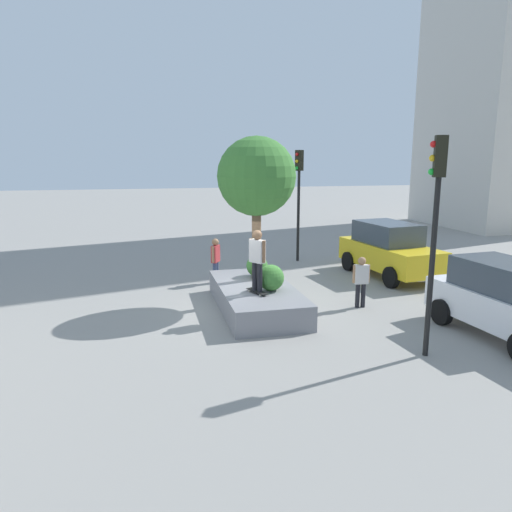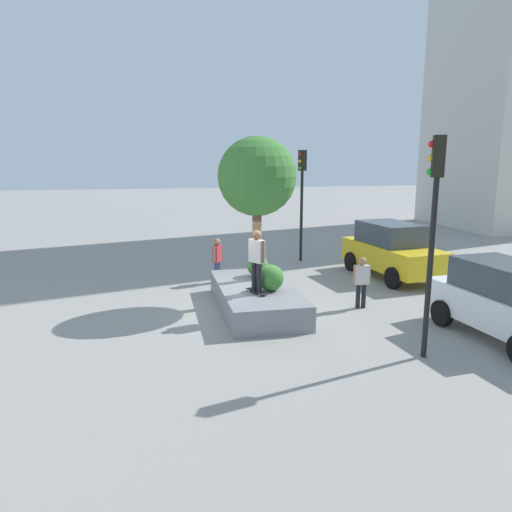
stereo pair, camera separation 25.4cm
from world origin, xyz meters
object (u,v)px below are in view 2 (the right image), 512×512
object	(u,v)px
plaza_tree	(257,177)
skateboard	(257,291)
pedestrian_crossing	(217,257)
skateboarder	(257,256)
taxi_cab	(392,250)
passerby_with_bag	(362,279)
traffic_light_corner	(434,211)
police_car	(507,301)
traffic_light_median	(302,187)
planter_ledge	(256,297)

from	to	relation	value
plaza_tree	skateboard	xyz separation A→B (m)	(1.52, -0.34, -3.06)
skateboard	pedestrian_crossing	world-z (taller)	pedestrian_crossing
skateboarder	taxi_cab	size ratio (longest dim) A/B	0.38
skateboarder	passerby_with_bag	distance (m)	3.31
traffic_light_corner	police_car	bearing A→B (deg)	102.17
skateboard	pedestrian_crossing	bearing A→B (deg)	-172.09
plaza_tree	traffic_light_median	world-z (taller)	plaza_tree
plaza_tree	pedestrian_crossing	bearing A→B (deg)	-160.05
planter_ledge	traffic_light_corner	size ratio (longest dim) A/B	0.95
planter_ledge	traffic_light_corner	bearing A→B (deg)	35.05
traffic_light_median	plaza_tree	bearing A→B (deg)	-30.09
passerby_with_bag	skateboard	bearing A→B (deg)	-86.70
planter_ledge	pedestrian_crossing	world-z (taller)	pedestrian_crossing
police_car	traffic_light_median	xyz separation A→B (m)	(-9.76, -2.13, 2.24)
traffic_light_corner	passerby_with_bag	world-z (taller)	traffic_light_corner
planter_ledge	police_car	size ratio (longest dim) A/B	1.09
traffic_light_median	passerby_with_bag	size ratio (longest dim) A/B	3.08
police_car	skateboarder	bearing A→B (deg)	-117.11
traffic_light_corner	pedestrian_crossing	xyz separation A→B (m)	(-7.40, -3.62, -2.34)
planter_ledge	traffic_light_median	world-z (taller)	traffic_light_median
plaza_tree	skateboarder	xyz separation A→B (m)	(1.52, -0.34, -2.06)
planter_ledge	plaza_tree	bearing A→B (deg)	165.61
taxi_cab	pedestrian_crossing	size ratio (longest dim) A/B	2.82
skateboarder	passerby_with_bag	size ratio (longest dim) A/B	1.11
skateboarder	traffic_light_corner	size ratio (longest dim) A/B	0.35
plaza_tree	skateboard	bearing A→B (deg)	-12.65
police_car	traffic_light_corner	size ratio (longest dim) A/B	0.87
skateboarder	traffic_light_corner	world-z (taller)	traffic_light_corner
planter_ledge	passerby_with_bag	bearing A→B (deg)	79.47
taxi_cab	traffic_light_corner	distance (m)	7.80
traffic_light_median	skateboard	bearing A→B (deg)	-26.61
plaza_tree	skateboarder	bearing A→B (deg)	-12.65
traffic_light_median	passerby_with_bag	bearing A→B (deg)	-2.23
skateboarder	skateboard	bearing A→B (deg)	0.00
traffic_light_corner	traffic_light_median	bearing A→B (deg)	177.80
skateboard	traffic_light_median	world-z (taller)	traffic_light_median
planter_ledge	traffic_light_corner	world-z (taller)	traffic_light_corner
skateboarder	pedestrian_crossing	bearing A→B (deg)	-172.09
police_car	traffic_light_corner	world-z (taller)	traffic_light_corner
plaza_tree	skateboarder	world-z (taller)	plaza_tree
police_car	pedestrian_crossing	xyz separation A→B (m)	(-6.85, -6.14, -0.03)
planter_ledge	traffic_light_corner	distance (m)	5.86
skateboard	taxi_cab	world-z (taller)	taxi_cab
taxi_cab	traffic_light_median	size ratio (longest dim) A/B	0.96
planter_ledge	plaza_tree	size ratio (longest dim) A/B	1.06
skateboard	skateboarder	xyz separation A→B (m)	(-0.00, 0.00, 1.00)
pedestrian_crossing	passerby_with_bag	distance (m)	5.35
plaza_tree	taxi_cab	size ratio (longest dim) A/B	0.95
skateboard	taxi_cab	size ratio (longest dim) A/B	0.18
planter_ledge	traffic_light_median	distance (m)	7.54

